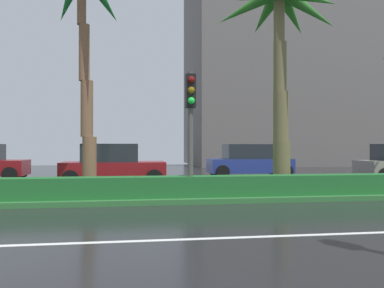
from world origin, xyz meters
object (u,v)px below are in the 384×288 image
(palm_tree_centre_right, at_px, (280,24))
(car_in_traffic_third, at_px, (249,161))
(traffic_signal_median_right, at_px, (191,111))
(car_in_traffic_second, at_px, (113,165))

(palm_tree_centre_right, bearing_deg, car_in_traffic_third, 81.16)
(car_in_traffic_third, bearing_deg, traffic_signal_median_right, -116.44)
(car_in_traffic_second, bearing_deg, traffic_signal_median_right, -66.85)
(traffic_signal_median_right, distance_m, car_in_traffic_second, 6.54)
(palm_tree_centre_right, relative_size, car_in_traffic_third, 1.66)
(car_in_traffic_second, distance_m, car_in_traffic_third, 7.46)
(palm_tree_centre_right, xyz_separation_m, car_in_traffic_third, (1.17, 7.51, -4.85))
(car_in_traffic_second, xyz_separation_m, car_in_traffic_third, (6.84, 3.00, 0.00))
(palm_tree_centre_right, bearing_deg, traffic_signal_median_right, -158.36)
(traffic_signal_median_right, distance_m, car_in_traffic_third, 9.97)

